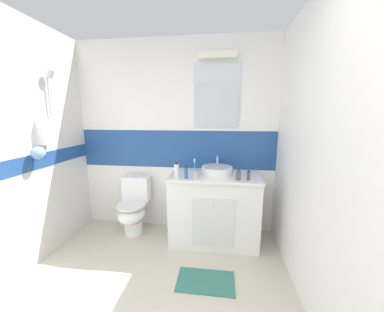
{
  "coord_description": "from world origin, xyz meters",
  "views": [
    {
      "loc": [
        0.59,
        -0.4,
        1.55
      ],
      "look_at": [
        0.28,
        1.94,
        1.1
      ],
      "focal_mm": 20.23,
      "sensor_mm": 36.0,
      "label": 1
    }
  ],
  "objects_px": {
    "sink_basin": "(217,170)",
    "toothbrush_cup": "(195,174)",
    "toilet": "(134,207)",
    "perfume_flask_small": "(248,176)",
    "deodorant_spray_can": "(186,172)",
    "soap_dispenser": "(238,175)",
    "shampoo_bottle_tall": "(177,171)"
  },
  "relations": [
    {
      "from": "toothbrush_cup",
      "to": "perfume_flask_small",
      "type": "bearing_deg",
      "value": 2.29
    },
    {
      "from": "deodorant_spray_can",
      "to": "shampoo_bottle_tall",
      "type": "height_order",
      "value": "shampoo_bottle_tall"
    },
    {
      "from": "soap_dispenser",
      "to": "shampoo_bottle_tall",
      "type": "relative_size",
      "value": 0.8
    },
    {
      "from": "sink_basin",
      "to": "soap_dispenser",
      "type": "relative_size",
      "value": 2.8
    },
    {
      "from": "sink_basin",
      "to": "soap_dispenser",
      "type": "xyz_separation_m",
      "value": [
        0.24,
        -0.19,
        0.0
      ]
    },
    {
      "from": "toothbrush_cup",
      "to": "shampoo_bottle_tall",
      "type": "distance_m",
      "value": 0.22
    },
    {
      "from": "sink_basin",
      "to": "soap_dispenser",
      "type": "bearing_deg",
      "value": -39.36
    },
    {
      "from": "deodorant_spray_can",
      "to": "toothbrush_cup",
      "type": "bearing_deg",
      "value": 2.23
    },
    {
      "from": "soap_dispenser",
      "to": "perfume_flask_small",
      "type": "relative_size",
      "value": 1.32
    },
    {
      "from": "sink_basin",
      "to": "deodorant_spray_can",
      "type": "bearing_deg",
      "value": -148.35
    },
    {
      "from": "sink_basin",
      "to": "toothbrush_cup",
      "type": "height_order",
      "value": "toothbrush_cup"
    },
    {
      "from": "sink_basin",
      "to": "shampoo_bottle_tall",
      "type": "distance_m",
      "value": 0.49
    },
    {
      "from": "deodorant_spray_can",
      "to": "shampoo_bottle_tall",
      "type": "distance_m",
      "value": 0.11
    },
    {
      "from": "sink_basin",
      "to": "deodorant_spray_can",
      "type": "distance_m",
      "value": 0.4
    },
    {
      "from": "sink_basin",
      "to": "toilet",
      "type": "height_order",
      "value": "sink_basin"
    },
    {
      "from": "toilet",
      "to": "toothbrush_cup",
      "type": "xyz_separation_m",
      "value": [
        0.85,
        -0.24,
        0.55
      ]
    },
    {
      "from": "toilet",
      "to": "toothbrush_cup",
      "type": "height_order",
      "value": "toothbrush_cup"
    },
    {
      "from": "toilet",
      "to": "soap_dispenser",
      "type": "relative_size",
      "value": 5.18
    },
    {
      "from": "shampoo_bottle_tall",
      "to": "toilet",
      "type": "bearing_deg",
      "value": 159.21
    },
    {
      "from": "toothbrush_cup",
      "to": "toilet",
      "type": "bearing_deg",
      "value": 164.0
    },
    {
      "from": "soap_dispenser",
      "to": "perfume_flask_small",
      "type": "bearing_deg",
      "value": 5.93
    },
    {
      "from": "toilet",
      "to": "perfume_flask_small",
      "type": "distance_m",
      "value": 1.55
    },
    {
      "from": "soap_dispenser",
      "to": "perfume_flask_small",
      "type": "height_order",
      "value": "soap_dispenser"
    },
    {
      "from": "sink_basin",
      "to": "perfume_flask_small",
      "type": "distance_m",
      "value": 0.39
    },
    {
      "from": "perfume_flask_small",
      "to": "shampoo_bottle_tall",
      "type": "bearing_deg",
      "value": -178.49
    },
    {
      "from": "toothbrush_cup",
      "to": "soap_dispenser",
      "type": "distance_m",
      "value": 0.47
    },
    {
      "from": "perfume_flask_small",
      "to": "soap_dispenser",
      "type": "bearing_deg",
      "value": -174.07
    },
    {
      "from": "sink_basin",
      "to": "perfume_flask_small",
      "type": "xyz_separation_m",
      "value": [
        0.34,
        -0.18,
        -0.0
      ]
    },
    {
      "from": "deodorant_spray_can",
      "to": "soap_dispenser",
      "type": "bearing_deg",
      "value": 1.59
    },
    {
      "from": "toothbrush_cup",
      "to": "deodorant_spray_can",
      "type": "relative_size",
      "value": 1.52
    },
    {
      "from": "sink_basin",
      "to": "soap_dispenser",
      "type": "distance_m",
      "value": 0.3
    },
    {
      "from": "toilet",
      "to": "perfume_flask_small",
      "type": "relative_size",
      "value": 6.82
    }
  ]
}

